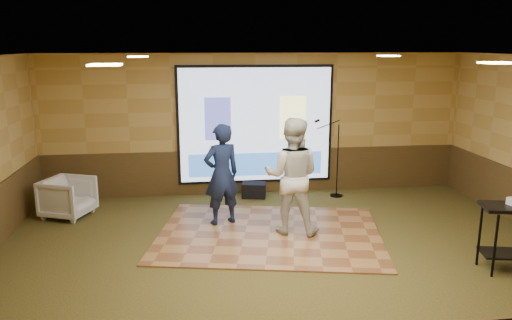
{
  "coord_description": "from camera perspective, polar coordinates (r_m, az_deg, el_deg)",
  "views": [
    {
      "loc": [
        -1.29,
        -6.96,
        3.19
      ],
      "look_at": [
        -0.29,
        1.04,
        1.3
      ],
      "focal_mm": 35.0,
      "sensor_mm": 36.0,
      "label": 1
    }
  ],
  "objects": [
    {
      "name": "ground",
      "position": [
        7.76,
        3.13,
        -11.1
      ],
      "size": [
        9.0,
        9.0,
        0.0
      ],
      "primitive_type": "plane",
      "color": "#2A3217",
      "rests_on": "ground"
    },
    {
      "name": "room_shell",
      "position": [
        7.16,
        3.34,
        4.37
      ],
      "size": [
        9.04,
        7.04,
        3.02
      ],
      "color": "tan",
      "rests_on": "ground"
    },
    {
      "name": "wainscot_back",
      "position": [
        10.86,
        -0.08,
        -1.28
      ],
      "size": [
        9.0,
        0.04,
        0.95
      ],
      "primitive_type": "cube",
      "color": "#483118",
      "rests_on": "ground"
    },
    {
      "name": "projector_screen",
      "position": [
        10.61,
        -0.06,
        3.89
      ],
      "size": [
        3.32,
        0.06,
        2.52
      ],
      "color": "black",
      "rests_on": "room_shell"
    },
    {
      "name": "downlight_nw",
      "position": [
        8.81,
        -13.33,
        11.42
      ],
      "size": [
        0.32,
        0.32,
        0.02
      ],
      "primitive_type": "cube",
      "color": "#FFE5BF",
      "rests_on": "room_shell"
    },
    {
      "name": "downlight_ne",
      "position": [
        9.43,
        14.9,
        11.43
      ],
      "size": [
        0.32,
        0.32,
        0.02
      ],
      "primitive_type": "cube",
      "color": "#FFE5BF",
      "rests_on": "room_shell"
    },
    {
      "name": "downlight_sw",
      "position": [
        5.53,
        -16.87,
        10.37
      ],
      "size": [
        0.32,
        0.32,
        0.02
      ],
      "primitive_type": "cube",
      "color": "#FFE5BF",
      "rests_on": "room_shell"
    },
    {
      "name": "downlight_se",
      "position": [
        6.48,
        25.88,
        9.96
      ],
      "size": [
        0.32,
        0.32,
        0.02
      ],
      "primitive_type": "cube",
      "color": "#FFE5BF",
      "rests_on": "room_shell"
    },
    {
      "name": "dance_floor",
      "position": [
        8.63,
        1.54,
        -8.4
      ],
      "size": [
        4.24,
        3.54,
        0.03
      ],
      "primitive_type": "cube",
      "rotation": [
        0.0,
        0.0,
        -0.2
      ],
      "color": "#9B6938",
      "rests_on": "ground"
    },
    {
      "name": "player_left",
      "position": [
        8.82,
        -3.95,
        -1.66
      ],
      "size": [
        0.77,
        0.63,
        1.81
      ],
      "primitive_type": "imported",
      "rotation": [
        0.0,
        0.0,
        3.49
      ],
      "color": "#152042",
      "rests_on": "dance_floor"
    },
    {
      "name": "player_right",
      "position": [
        8.4,
        4.12,
        -1.83
      ],
      "size": [
        1.14,
        1.0,
        1.98
      ],
      "primitive_type": "imported",
      "rotation": [
        0.0,
        0.0,
        2.84
      ],
      "color": "beige",
      "rests_on": "dance_floor"
    },
    {
      "name": "mic_stand",
      "position": [
        10.7,
        8.96,
        -1.56
      ],
      "size": [
        0.66,
        0.27,
        1.67
      ],
      "rotation": [
        0.0,
        0.0,
        0.3
      ],
      "color": "black",
      "rests_on": "ground"
    },
    {
      "name": "banquet_chair",
      "position": [
        10.01,
        -20.69,
        -4.02
      ],
      "size": [
        1.06,
        1.05,
        0.75
      ],
      "primitive_type": "imported",
      "rotation": [
        0.0,
        0.0,
        1.19
      ],
      "color": "gray",
      "rests_on": "ground"
    },
    {
      "name": "duffel_bag",
      "position": [
        10.59,
        -0.25,
        -3.46
      ],
      "size": [
        0.55,
        0.42,
        0.31
      ],
      "primitive_type": "cube",
      "rotation": [
        0.0,
        0.0,
        -0.18
      ],
      "color": "black",
      "rests_on": "ground"
    }
  ]
}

